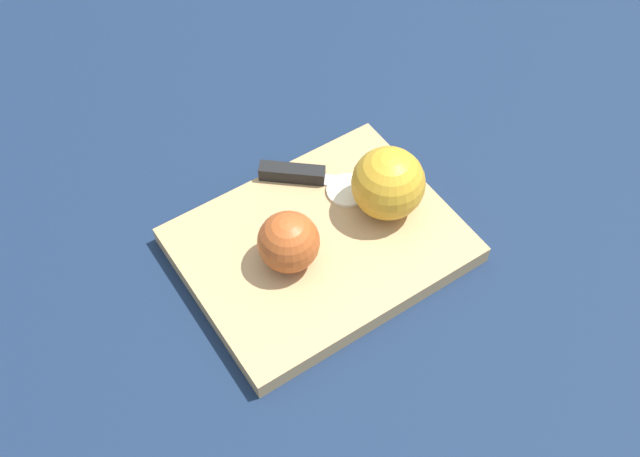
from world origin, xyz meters
The scene contains 6 objects.
ground_plane centered at (0.00, 0.00, 0.00)m, with size 4.00×4.00×0.00m, color #14233D.
cutting_board centered at (0.00, 0.00, 0.01)m, with size 0.33×0.27×0.02m.
apple_half_left centered at (-0.04, 0.00, 0.06)m, with size 0.07×0.07×0.07m.
apple_half_right centered at (0.09, -0.01, 0.07)m, with size 0.08×0.08×0.08m.
knife centered at (0.04, 0.08, 0.03)m, with size 0.12×0.13×0.02m.
apple_slice centered at (0.07, 0.03, 0.03)m, with size 0.05×0.05×0.00m.
Camera 1 is at (-0.32, -0.38, 0.71)m, focal length 42.00 mm.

